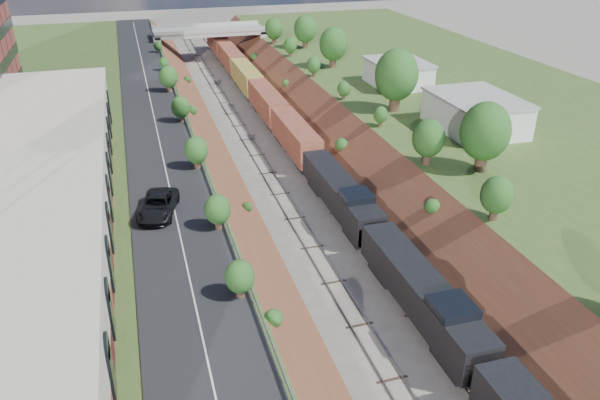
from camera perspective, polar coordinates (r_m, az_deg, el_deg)
The scene contains 16 objects.
platform_left at distance 76.75m, azimuth -26.51°, elevation 2.40°, with size 44.00×180.00×5.00m, color #315121.
platform_right at distance 90.84m, azimuth 18.83°, elevation 7.27°, with size 44.00×180.00×5.00m, color #315121.
embankment_left at distance 76.51m, azimuth -9.89°, elevation 2.79°, with size 7.07×180.00×7.07m, color brown.
embankment_right at distance 81.50m, azimuth 5.64°, elevation 4.57°, with size 7.07×180.00×7.07m, color brown.
rail_left_track at distance 77.69m, azimuth -3.75°, elevation 3.59°, with size 1.58×180.00×0.18m, color gray.
rail_right_track at distance 78.88m, azimuth -0.06°, elevation 4.01°, with size 1.58×180.00×0.18m, color gray.
road at distance 74.39m, azimuth -13.63°, elevation 5.93°, with size 8.00×180.00×0.10m, color black.
guardrail at distance 74.28m, azimuth -10.50°, elevation 6.62°, with size 0.10×171.00×0.70m.
commercial_building at distance 53.60m, azimuth -25.68°, elevation -0.19°, with size 14.30×62.30×7.00m.
overpass at distance 135.56m, azimuth -8.83°, elevation 15.39°, with size 24.50×8.30×7.40m.
white_building_near at distance 78.05m, azimuth 16.72°, elevation 8.04°, with size 9.00×12.00×4.00m, color silver.
white_building_far at distance 96.28m, azimuth 9.50°, elevation 12.03°, with size 8.00×10.00×3.60m, color silver.
tree_right_large at distance 64.40m, azimuth 17.63°, elevation 6.34°, with size 5.25×5.25×7.61m.
tree_left_crest at distance 38.35m, azimuth -3.97°, elevation -10.73°, with size 2.45×2.45×3.55m.
freight_train at distance 85.64m, azimuth -1.66°, elevation 7.64°, with size 3.05×139.34×4.57m.
suv at distance 54.88m, azimuth -13.69°, elevation -0.49°, with size 3.02×6.55×1.82m, color black.
Camera 1 is at (-17.89, -9.98, 30.16)m, focal length 35.00 mm.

